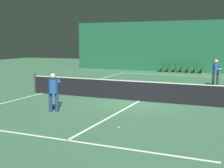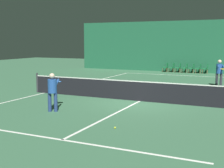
% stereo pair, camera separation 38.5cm
% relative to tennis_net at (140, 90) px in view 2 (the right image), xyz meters
% --- Properties ---
extents(ground_plane, '(60.00, 60.00, 0.00)m').
position_rel_tennis_net_xyz_m(ground_plane, '(0.00, 0.00, -0.51)').
color(ground_plane, '#386647').
extents(backdrop_curtain, '(23.00, 0.12, 4.62)m').
position_rel_tennis_net_xyz_m(backdrop_curtain, '(0.00, 14.75, 1.80)').
color(backdrop_curtain, '#1E5B3D').
rests_on(backdrop_curtain, ground).
extents(court_line_baseline_far, '(11.00, 0.10, 0.00)m').
position_rel_tennis_net_xyz_m(court_line_baseline_far, '(0.00, 11.90, -0.51)').
color(court_line_baseline_far, white).
rests_on(court_line_baseline_far, ground).
extents(court_line_service_far, '(8.25, 0.10, 0.00)m').
position_rel_tennis_net_xyz_m(court_line_service_far, '(0.00, 6.40, -0.51)').
color(court_line_service_far, white).
rests_on(court_line_service_far, ground).
extents(court_line_service_near, '(8.25, 0.10, 0.00)m').
position_rel_tennis_net_xyz_m(court_line_service_near, '(0.00, -6.40, -0.51)').
color(court_line_service_near, white).
rests_on(court_line_service_near, ground).
extents(court_line_sideline_left, '(0.10, 23.80, 0.00)m').
position_rel_tennis_net_xyz_m(court_line_sideline_left, '(-5.50, 0.00, -0.51)').
color(court_line_sideline_left, white).
rests_on(court_line_sideline_left, ground).
extents(court_line_centre, '(0.10, 12.80, 0.00)m').
position_rel_tennis_net_xyz_m(court_line_centre, '(0.00, 0.00, -0.51)').
color(court_line_centre, white).
rests_on(court_line_centre, ground).
extents(tennis_net, '(12.00, 0.10, 1.07)m').
position_rel_tennis_net_xyz_m(tennis_net, '(0.00, 0.00, 0.00)').
color(tennis_net, black).
rests_on(tennis_net, ground).
extents(player_near, '(0.81, 1.32, 1.54)m').
position_rel_tennis_net_xyz_m(player_near, '(-2.41, -3.48, 0.39)').
color(player_near, navy).
rests_on(player_near, ground).
extents(player_far, '(0.74, 1.39, 1.66)m').
position_rel_tennis_net_xyz_m(player_far, '(2.80, 6.59, 0.45)').
color(player_far, '#2D2D38').
rests_on(player_far, ground).
extents(courtside_chair_0, '(0.44, 0.44, 0.84)m').
position_rel_tennis_net_xyz_m(courtside_chair_0, '(-2.65, 14.20, -0.03)').
color(courtside_chair_0, brown).
rests_on(courtside_chair_0, ground).
extents(courtside_chair_1, '(0.44, 0.44, 0.84)m').
position_rel_tennis_net_xyz_m(courtside_chair_1, '(-2.06, 14.20, -0.03)').
color(courtside_chair_1, brown).
rests_on(courtside_chair_1, ground).
extents(courtside_chair_2, '(0.44, 0.44, 0.84)m').
position_rel_tennis_net_xyz_m(courtside_chair_2, '(-1.47, 14.20, -0.03)').
color(courtside_chair_2, brown).
rests_on(courtside_chair_2, ground).
extents(courtside_chair_3, '(0.44, 0.44, 0.84)m').
position_rel_tennis_net_xyz_m(courtside_chair_3, '(-0.88, 14.20, -0.03)').
color(courtside_chair_3, brown).
rests_on(courtside_chair_3, ground).
extents(courtside_chair_4, '(0.44, 0.44, 0.84)m').
position_rel_tennis_net_xyz_m(courtside_chair_4, '(-0.29, 14.20, -0.03)').
color(courtside_chair_4, brown).
rests_on(courtside_chair_4, ground).
extents(courtside_chair_5, '(0.44, 0.44, 0.84)m').
position_rel_tennis_net_xyz_m(courtside_chair_5, '(0.30, 14.20, -0.03)').
color(courtside_chair_5, brown).
rests_on(courtside_chair_5, ground).
extents(courtside_chair_6, '(0.44, 0.44, 0.84)m').
position_rel_tennis_net_xyz_m(courtside_chair_6, '(0.90, 14.20, -0.03)').
color(courtside_chair_6, brown).
rests_on(courtside_chair_6, ground).
extents(tennis_ball, '(0.07, 0.07, 0.07)m').
position_rel_tennis_net_xyz_m(tennis_ball, '(0.88, -4.73, -0.48)').
color(tennis_ball, '#D1DB33').
rests_on(tennis_ball, ground).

